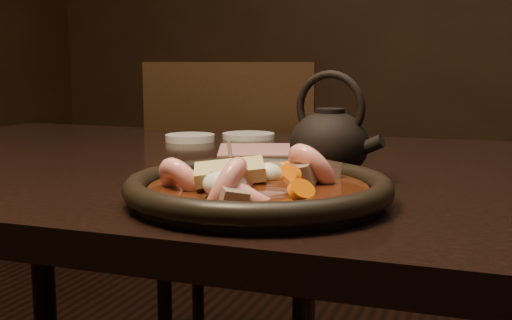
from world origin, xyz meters
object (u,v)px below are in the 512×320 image
(table, at_px, (252,209))
(teapot, at_px, (330,140))
(tea_cup, at_px, (327,135))
(chair, at_px, (238,221))
(plate, at_px, (258,190))

(table, xyz_separation_m, teapot, (0.15, -0.10, 0.13))
(table, xyz_separation_m, tea_cup, (0.10, 0.11, 0.11))
(teapot, bearing_deg, chair, 131.54)
(table, height_order, chair, chair)
(tea_cup, bearing_deg, table, -130.27)
(table, distance_m, plate, 0.31)
(teapot, bearing_deg, tea_cup, 115.45)
(plate, xyz_separation_m, tea_cup, (-0.01, 0.39, 0.02))
(chair, bearing_deg, tea_cup, 115.95)
(chair, xyz_separation_m, tea_cup, (0.34, -0.46, 0.29))
(plate, distance_m, tea_cup, 0.39)
(chair, distance_m, tea_cup, 0.64)
(plate, height_order, teapot, teapot)
(tea_cup, distance_m, teapot, 0.22)
(table, distance_m, teapot, 0.23)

